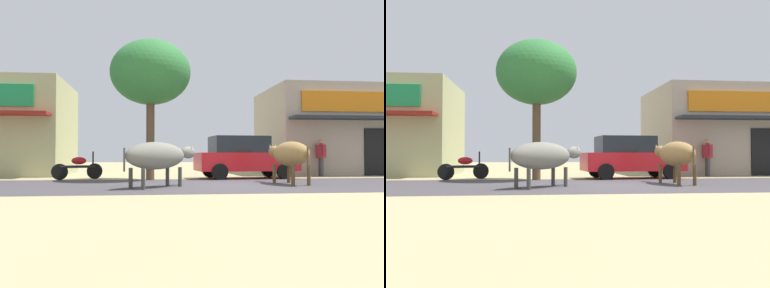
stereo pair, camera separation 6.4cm
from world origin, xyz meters
The scene contains 9 objects.
ground centered at (0.00, 0.00, 0.00)m, with size 80.00×80.00×0.00m, color tan.
asphalt_road centered at (0.00, 0.00, 0.00)m, with size 72.00×5.76×0.00m, color #433E43.
storefront_right_club centered at (7.16, 7.13, 2.10)m, with size 7.13×6.00×4.19m.
roadside_tree centered at (-2.26, 2.61, 3.92)m, with size 2.96×2.96×5.14m.
parked_hatchback_car centered at (1.39, 3.22, 0.84)m, with size 3.98×2.04×1.64m.
parked_motorcycle centered at (-4.92, 3.20, 0.46)m, with size 1.75×0.87×1.05m.
cow_near_brown centered at (-2.07, -0.85, 0.88)m, with size 2.33×2.12×1.27m.
cow_far_dark centered at (2.06, 0.00, 0.93)m, with size 0.98×2.51×1.33m.
pedestrian_by_shop centered at (5.03, 4.27, 0.92)m, with size 0.31×0.61×1.58m.
Camera 1 is at (-2.35, -11.87, 0.90)m, focal length 36.85 mm.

